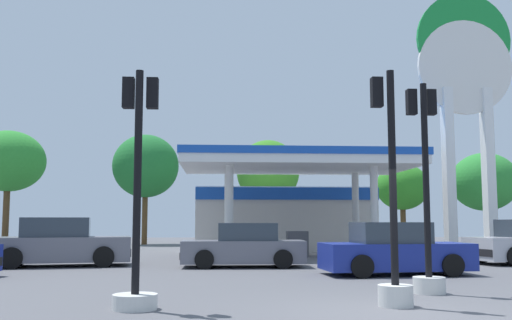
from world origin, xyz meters
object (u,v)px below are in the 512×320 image
(station_pole_sign, at_px, (465,87))
(car_3, at_px, (244,247))
(traffic_signal_0, at_px, (392,234))
(tree_4, at_px, (484,182))
(tree_2, at_px, (268,172))
(tree_3, at_px, (402,187))
(traffic_signal_1, at_px, (426,216))
(tree_1, at_px, (146,166))
(car_4, at_px, (60,244))
(tree_0, at_px, (8,161))
(car_1, at_px, (395,251))
(traffic_signal_2, at_px, (137,224))

(station_pole_sign, relative_size, car_3, 2.82)
(traffic_signal_0, bearing_deg, tree_4, 61.66)
(traffic_signal_0, height_order, tree_2, tree_2)
(tree_3, bearing_deg, traffic_signal_1, -106.85)
(tree_2, bearing_deg, tree_1, 171.24)
(car_4, distance_m, traffic_signal_0, 13.17)
(car_4, distance_m, tree_2, 19.45)
(tree_3, bearing_deg, car_3, -122.56)
(tree_1, height_order, tree_2, tree_1)
(tree_0, bearing_deg, car_3, -51.27)
(car_1, relative_size, tree_0, 0.60)
(station_pole_sign, bearing_deg, traffic_signal_0, -118.89)
(tree_3, distance_m, tree_4, 5.53)
(tree_3, bearing_deg, car_4, -136.18)
(car_3, xyz_separation_m, tree_4, (16.70, 17.45, 3.43))
(car_1, distance_m, tree_3, 21.99)
(tree_3, bearing_deg, tree_1, 175.06)
(car_4, height_order, traffic_signal_1, traffic_signal_1)
(station_pole_sign, height_order, traffic_signal_1, station_pole_sign)
(traffic_signal_2, bearing_deg, tree_4, 54.52)
(station_pole_sign, xyz_separation_m, tree_1, (-15.63, 14.28, -2.28))
(tree_3, bearing_deg, station_pole_sign, -95.33)
(tree_4, bearing_deg, traffic_signal_2, -125.48)
(traffic_signal_2, distance_m, tree_3, 30.06)
(traffic_signal_1, bearing_deg, tree_3, 73.15)
(traffic_signal_1, bearing_deg, tree_1, 109.41)
(tree_0, distance_m, tree_2, 16.41)
(tree_3, bearing_deg, tree_0, -179.96)
(traffic_signal_2, height_order, tree_0, tree_0)
(station_pole_sign, xyz_separation_m, car_4, (-16.26, -3.93, -6.66))
(station_pole_sign, height_order, tree_3, station_pole_sign)
(station_pole_sign, relative_size, traffic_signal_0, 2.67)
(tree_3, height_order, tree_4, tree_4)
(car_4, xyz_separation_m, tree_2, (8.65, 16.97, 3.93))
(traffic_signal_0, xyz_separation_m, tree_3, (8.86, 26.72, 2.42))
(traffic_signal_2, distance_m, tree_1, 28.64)
(traffic_signal_2, distance_m, tree_4, 32.89)
(tree_0, relative_size, tree_2, 1.06)
(car_1, height_order, tree_3, tree_3)
(car_4, bearing_deg, tree_1, 88.03)
(traffic_signal_0, bearing_deg, station_pole_sign, 61.11)
(traffic_signal_1, xyz_separation_m, tree_2, (-1.26, 25.12, 3.04))
(station_pole_sign, bearing_deg, traffic_signal_1, -117.72)
(car_1, bearing_deg, car_3, 143.42)
(car_1, height_order, tree_0, tree_0)
(car_4, distance_m, tree_0, 18.98)
(car_4, relative_size, tree_3, 0.93)
(car_3, distance_m, traffic_signal_0, 9.52)
(station_pole_sign, distance_m, car_1, 11.81)
(station_pole_sign, distance_m, traffic_signal_2, 19.51)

